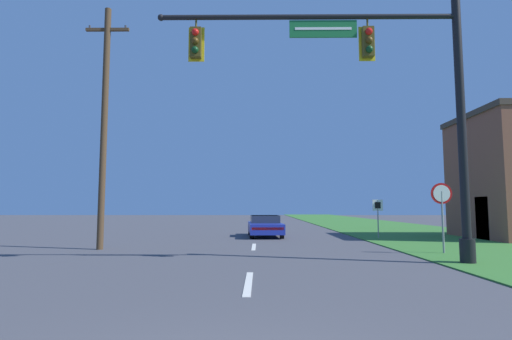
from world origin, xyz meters
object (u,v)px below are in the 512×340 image
(route_sign_post, at_px, (378,210))
(utility_pole_near, at_px, (104,122))
(signal_mast, at_px, (387,93))
(stop_sign, at_px, (442,202))
(car_ahead, at_px, (265,226))

(route_sign_post, bearing_deg, utility_pole_near, -156.08)
(signal_mast, relative_size, stop_sign, 3.82)
(signal_mast, xyz_separation_m, route_sign_post, (2.44, 9.58, -3.65))
(car_ahead, distance_m, stop_sign, 10.65)
(route_sign_post, distance_m, utility_pole_near, 14.35)
(route_sign_post, relative_size, utility_pole_near, 0.20)
(route_sign_post, bearing_deg, signal_mast, -104.26)
(signal_mast, height_order, route_sign_post, signal_mast)
(car_ahead, distance_m, utility_pole_near, 10.68)
(signal_mast, height_order, car_ahead, signal_mast)
(route_sign_post, xyz_separation_m, utility_pole_near, (-12.70, -5.63, 3.61))
(signal_mast, bearing_deg, utility_pole_near, 158.94)
(utility_pole_near, bearing_deg, signal_mast, -21.06)
(stop_sign, bearing_deg, route_sign_post, 91.86)
(signal_mast, bearing_deg, stop_sign, 43.00)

